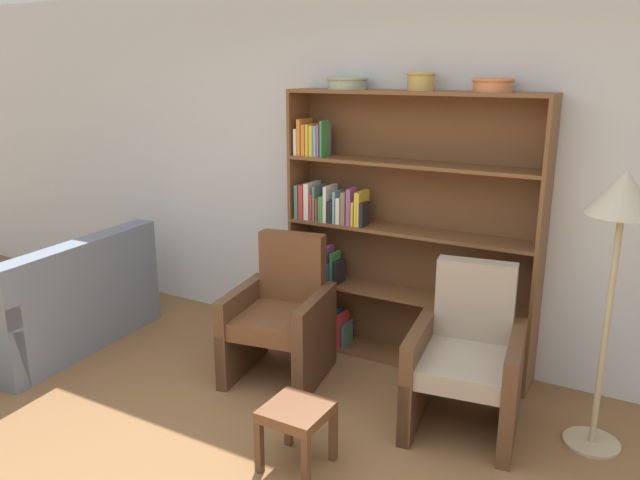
{
  "coord_description": "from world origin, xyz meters",
  "views": [
    {
      "loc": [
        1.69,
        -1.89,
        2.14
      ],
      "look_at": [
        -0.45,
        1.82,
        0.95
      ],
      "focal_mm": 35.0,
      "sensor_mm": 36.0,
      "label": 1
    }
  ],
  "objects_px": {
    "couch": "(60,306)",
    "floor_lamp": "(622,213)",
    "bowl_brass": "(347,82)",
    "armchair_leather": "(281,318)",
    "bookshelf": "(387,234)",
    "footstool": "(296,418)",
    "armchair_cushioned": "(466,361)",
    "bowl_stoneware": "(493,84)",
    "bowl_copper": "(421,80)"
  },
  "relations": [
    {
      "from": "armchair_leather",
      "to": "armchair_cushioned",
      "type": "bearing_deg",
      "value": 170.0
    },
    {
      "from": "bowl_brass",
      "to": "armchair_leather",
      "type": "bearing_deg",
      "value": -105.03
    },
    {
      "from": "bowl_brass",
      "to": "floor_lamp",
      "type": "xyz_separation_m",
      "value": [
        1.89,
        -0.47,
        -0.64
      ]
    },
    {
      "from": "bookshelf",
      "to": "couch",
      "type": "distance_m",
      "value": 2.63
    },
    {
      "from": "footstool",
      "to": "floor_lamp",
      "type": "bearing_deg",
      "value": 36.79
    },
    {
      "from": "bowl_brass",
      "to": "armchair_cushioned",
      "type": "relative_size",
      "value": 0.3
    },
    {
      "from": "armchair_cushioned",
      "to": "armchair_leather",
      "type": "bearing_deg",
      "value": -8.46
    },
    {
      "from": "bowl_brass",
      "to": "armchair_cushioned",
      "type": "xyz_separation_m",
      "value": [
        1.17,
        -0.64,
        -1.61
      ]
    },
    {
      "from": "couch",
      "to": "bookshelf",
      "type": "bearing_deg",
      "value": -69.49
    },
    {
      "from": "couch",
      "to": "armchair_leather",
      "type": "height_order",
      "value": "armchair_leather"
    },
    {
      "from": "bowl_brass",
      "to": "bowl_stoneware",
      "type": "xyz_separation_m",
      "value": [
        1.04,
        0.0,
        0.0
      ]
    },
    {
      "from": "couch",
      "to": "armchair_leather",
      "type": "bearing_deg",
      "value": -81.18
    },
    {
      "from": "bowl_brass",
      "to": "bowl_copper",
      "type": "relative_size",
      "value": 1.48
    },
    {
      "from": "bookshelf",
      "to": "bowl_stoneware",
      "type": "height_order",
      "value": "bowl_stoneware"
    },
    {
      "from": "bookshelf",
      "to": "armchair_cushioned",
      "type": "relative_size",
      "value": 2.0
    },
    {
      "from": "floor_lamp",
      "to": "footstool",
      "type": "relative_size",
      "value": 4.43
    },
    {
      "from": "bowl_copper",
      "to": "footstool",
      "type": "bearing_deg",
      "value": -92.02
    },
    {
      "from": "bowl_brass",
      "to": "bowl_stoneware",
      "type": "distance_m",
      "value": 1.04
    },
    {
      "from": "bookshelf",
      "to": "bowl_brass",
      "type": "distance_m",
      "value": 1.13
    },
    {
      "from": "bookshelf",
      "to": "footstool",
      "type": "xyz_separation_m",
      "value": [
        0.17,
        -1.54,
        -0.66
      ]
    },
    {
      "from": "bookshelf",
      "to": "floor_lamp",
      "type": "xyz_separation_m",
      "value": [
        1.56,
        -0.49,
        0.44
      ]
    },
    {
      "from": "bowl_stoneware",
      "to": "floor_lamp",
      "type": "bearing_deg",
      "value": -28.99
    },
    {
      "from": "armchair_cushioned",
      "to": "floor_lamp",
      "type": "distance_m",
      "value": 1.22
    },
    {
      "from": "bowl_copper",
      "to": "floor_lamp",
      "type": "height_order",
      "value": "bowl_copper"
    },
    {
      "from": "armchair_leather",
      "to": "couch",
      "type": "bearing_deg",
      "value": 4.07
    },
    {
      "from": "bowl_stoneware",
      "to": "armchair_cushioned",
      "type": "height_order",
      "value": "bowl_stoneware"
    },
    {
      "from": "armchair_cushioned",
      "to": "bowl_copper",
      "type": "bearing_deg",
      "value": -54.7
    },
    {
      "from": "bowl_copper",
      "to": "armchair_cushioned",
      "type": "distance_m",
      "value": 1.85
    },
    {
      "from": "couch",
      "to": "footstool",
      "type": "relative_size",
      "value": 4.33
    },
    {
      "from": "bookshelf",
      "to": "bowl_brass",
      "type": "xyz_separation_m",
      "value": [
        -0.33,
        -0.02,
        1.08
      ]
    },
    {
      "from": "bowl_brass",
      "to": "floor_lamp",
      "type": "height_order",
      "value": "bowl_brass"
    },
    {
      "from": "bowl_brass",
      "to": "armchair_leather",
      "type": "xyz_separation_m",
      "value": [
        -0.17,
        -0.64,
        -1.61
      ]
    },
    {
      "from": "bookshelf",
      "to": "armchair_cushioned",
      "type": "bearing_deg",
      "value": -38.24
    },
    {
      "from": "armchair_cushioned",
      "to": "floor_lamp",
      "type": "bearing_deg",
      "value": -175.69
    },
    {
      "from": "bowl_brass",
      "to": "armchair_cushioned",
      "type": "bearing_deg",
      "value": -28.69
    },
    {
      "from": "couch",
      "to": "floor_lamp",
      "type": "relative_size",
      "value": 0.98
    },
    {
      "from": "bookshelf",
      "to": "armchair_cushioned",
      "type": "distance_m",
      "value": 1.19
    },
    {
      "from": "bowl_stoneware",
      "to": "floor_lamp",
      "type": "xyz_separation_m",
      "value": [
        0.86,
        -0.47,
        -0.64
      ]
    },
    {
      "from": "armchair_leather",
      "to": "bowl_copper",
      "type": "bearing_deg",
      "value": -148.69
    },
    {
      "from": "bookshelf",
      "to": "armchair_cushioned",
      "type": "height_order",
      "value": "bookshelf"
    },
    {
      "from": "bowl_brass",
      "to": "bowl_copper",
      "type": "xyz_separation_m",
      "value": [
        0.56,
        0.0,
        0.02
      ]
    },
    {
      "from": "couch",
      "to": "floor_lamp",
      "type": "distance_m",
      "value": 4.06
    },
    {
      "from": "bowl_stoneware",
      "to": "footstool",
      "type": "xyz_separation_m",
      "value": [
        -0.54,
        -1.52,
        -1.74
      ]
    },
    {
      "from": "bowl_copper",
      "to": "bowl_brass",
      "type": "bearing_deg",
      "value": 180.0
    },
    {
      "from": "bookshelf",
      "to": "footstool",
      "type": "height_order",
      "value": "bookshelf"
    },
    {
      "from": "bowl_brass",
      "to": "footstool",
      "type": "height_order",
      "value": "bowl_brass"
    },
    {
      "from": "bookshelf",
      "to": "floor_lamp",
      "type": "relative_size",
      "value": 1.22
    },
    {
      "from": "bowl_brass",
      "to": "floor_lamp",
      "type": "distance_m",
      "value": 2.06
    },
    {
      "from": "bookshelf",
      "to": "couch",
      "type": "height_order",
      "value": "bookshelf"
    },
    {
      "from": "bowl_copper",
      "to": "armchair_cushioned",
      "type": "bearing_deg",
      "value": -46.23
    }
  ]
}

